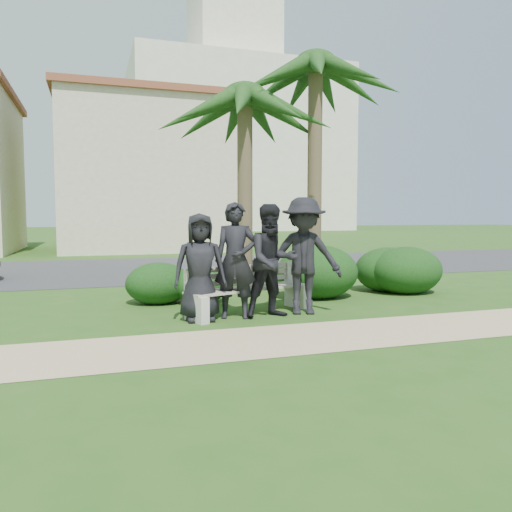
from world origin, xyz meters
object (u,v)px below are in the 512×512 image
(park_bench, at_px, (250,293))
(man_c, at_px, (272,261))
(palm_right, at_px, (316,66))
(man_a, at_px, (200,267))
(palm_left, at_px, (245,98))
(man_d, at_px, (304,256))
(man_b, at_px, (236,260))

(park_bench, bearing_deg, man_c, -74.92)
(man_c, bearing_deg, park_bench, 119.25)
(park_bench, distance_m, palm_right, 5.63)
(park_bench, xyz_separation_m, palm_right, (2.27, 2.40, 4.56))
(man_a, bearing_deg, man_c, -0.07)
(man_c, distance_m, palm_left, 4.18)
(man_d, bearing_deg, palm_left, 111.21)
(man_d, bearing_deg, man_c, -155.10)
(palm_left, bearing_deg, man_c, -97.70)
(man_b, relative_size, man_d, 0.95)
(man_a, height_order, palm_left, palm_left)
(park_bench, distance_m, man_b, 0.71)
(man_d, height_order, palm_right, palm_right)
(palm_left, xyz_separation_m, palm_right, (1.65, 0.09, 0.82))
(park_bench, height_order, palm_left, palm_left)
(man_a, xyz_separation_m, palm_left, (1.53, 2.61, 3.25))
(man_d, relative_size, palm_left, 0.38)
(man_a, xyz_separation_m, palm_right, (3.18, 2.70, 4.07))
(park_bench, distance_m, man_a, 1.07)
(man_a, bearing_deg, park_bench, 22.02)
(man_a, xyz_separation_m, man_b, (0.58, 0.03, 0.09))
(park_bench, bearing_deg, man_d, -38.23)
(park_bench, height_order, palm_right, palm_right)
(park_bench, distance_m, man_c, 0.72)
(man_b, distance_m, palm_right, 5.45)
(man_c, distance_m, man_d, 0.59)
(man_b, xyz_separation_m, palm_left, (0.94, 2.58, 3.16))
(man_a, height_order, man_c, man_c)
(man_b, height_order, palm_left, palm_left)
(man_b, bearing_deg, park_bench, 57.45)
(man_b, xyz_separation_m, man_d, (1.16, -0.02, 0.04))
(palm_left, height_order, palm_right, palm_right)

